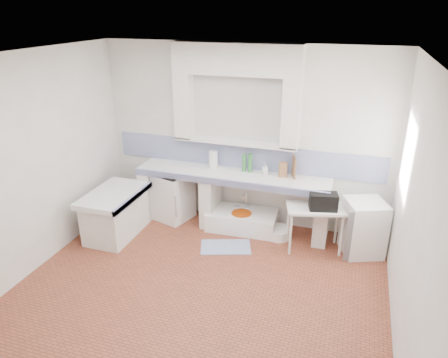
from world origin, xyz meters
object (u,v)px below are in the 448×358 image
(stove, at_px, (172,195))
(side_table, at_px, (314,228))
(sink, at_px, (242,221))
(fridge, at_px, (363,228))

(stove, xyz_separation_m, side_table, (2.33, -0.27, -0.06))
(stove, bearing_deg, sink, 16.14)
(stove, distance_m, fridge, 3.00)
(stove, relative_size, fridge, 0.99)
(stove, height_order, side_table, stove)
(stove, distance_m, sink, 1.23)
(side_table, bearing_deg, fridge, -5.10)
(side_table, height_order, fridge, fridge)
(side_table, relative_size, fridge, 1.01)
(stove, height_order, fridge, fridge)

